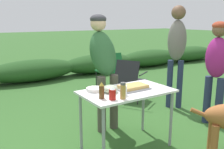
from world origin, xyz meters
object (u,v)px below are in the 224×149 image
(standing_person_in_olive_jacket, at_px, (217,63))
(camp_chair_green_behind_table, at_px, (130,78))
(camp_chair_near_hedge, at_px, (110,68))
(folding_table, at_px, (127,97))
(mixing_bowl, at_px, (110,89))
(paper_cup_stack, at_px, (123,90))
(standing_person_in_dark_puffer, at_px, (103,59))
(ketchup_bottle, at_px, (112,93))
(spice_jar, at_px, (123,91))
(plate_stack, at_px, (95,89))
(standing_person_in_red_jacket, at_px, (177,46))
(food_tray, at_px, (133,87))
(beer_bottle, at_px, (102,91))

(standing_person_in_olive_jacket, relative_size, camp_chair_green_behind_table, 1.86)
(camp_chair_near_hedge, bearing_deg, folding_table, -115.05)
(mixing_bowl, bearing_deg, paper_cup_stack, -67.01)
(standing_person_in_dark_puffer, bearing_deg, ketchup_bottle, -116.15)
(standing_person_in_olive_jacket, bearing_deg, spice_jar, -92.04)
(paper_cup_stack, relative_size, ketchup_bottle, 0.77)
(mixing_bowl, relative_size, camp_chair_near_hedge, 0.22)
(paper_cup_stack, distance_m, standing_person_in_dark_puffer, 0.87)
(standing_person_in_dark_puffer, bearing_deg, camp_chair_green_behind_table, 34.13)
(plate_stack, bearing_deg, camp_chair_green_behind_table, 40.10)
(mixing_bowl, height_order, camp_chair_green_behind_table, camp_chair_green_behind_table)
(paper_cup_stack, distance_m, standing_person_in_red_jacket, 1.95)
(food_tray, distance_m, standing_person_in_red_jacket, 1.70)
(standing_person_in_olive_jacket, height_order, camp_chair_near_hedge, standing_person_in_olive_jacket)
(food_tray, relative_size, plate_stack, 1.93)
(beer_bottle, xyz_separation_m, standing_person_in_olive_jacket, (1.92, -0.04, 0.13))
(folding_table, bearing_deg, standing_person_in_red_jacket, 24.32)
(folding_table, height_order, standing_person_in_red_jacket, standing_person_in_red_jacket)
(standing_person_in_dark_puffer, bearing_deg, folding_table, -97.68)
(beer_bottle, distance_m, ketchup_bottle, 0.12)
(ketchup_bottle, bearing_deg, camp_chair_near_hedge, 58.26)
(beer_bottle, bearing_deg, camp_chair_green_behind_table, 44.83)
(mixing_bowl, height_order, standing_person_in_olive_jacket, standing_person_in_olive_jacket)
(plate_stack, relative_size, standing_person_in_red_jacket, 0.11)
(plate_stack, relative_size, spice_jar, 1.11)
(ketchup_bottle, bearing_deg, mixing_bowl, 63.05)
(folding_table, xyz_separation_m, standing_person_in_dark_puffer, (0.08, 0.68, 0.36))
(standing_person_in_olive_jacket, bearing_deg, camp_chair_green_behind_table, -170.41)
(food_tray, height_order, beer_bottle, beer_bottle)
(paper_cup_stack, height_order, beer_bottle, beer_bottle)
(paper_cup_stack, distance_m, spice_jar, 0.14)
(camp_chair_green_behind_table, relative_size, camp_chair_near_hedge, 1.00)
(spice_jar, xyz_separation_m, standing_person_in_dark_puffer, (0.30, 0.91, 0.20))
(food_tray, xyz_separation_m, plate_stack, (-0.43, 0.20, -0.01))
(standing_person_in_olive_jacket, relative_size, standing_person_in_red_jacket, 0.86)
(paper_cup_stack, xyz_separation_m, standing_person_in_dark_puffer, (0.22, 0.81, 0.23))
(folding_table, relative_size, paper_cup_stack, 9.93)
(standing_person_in_dark_puffer, distance_m, standing_person_in_red_jacket, 1.51)
(mixing_bowl, distance_m, ketchup_bottle, 0.26)
(plate_stack, xyz_separation_m, mixing_bowl, (0.12, -0.15, 0.02))
(mixing_bowl, distance_m, standing_person_in_red_jacket, 1.95)
(paper_cup_stack, xyz_separation_m, camp_chair_green_behind_table, (1.25, 1.53, -0.33))
(spice_jar, height_order, camp_chair_green_behind_table, spice_jar)
(food_tray, distance_m, mixing_bowl, 0.31)
(standing_person_in_olive_jacket, height_order, standing_person_in_red_jacket, standing_person_in_red_jacket)
(food_tray, distance_m, beer_bottle, 0.51)
(spice_jar, bearing_deg, folding_table, 46.28)
(food_tray, height_order, standing_person_in_dark_puffer, standing_person_in_dark_puffer)
(ketchup_bottle, xyz_separation_m, standing_person_in_red_jacket, (1.92, 0.91, 0.32))
(standing_person_in_red_jacket, xyz_separation_m, camp_chair_near_hedge, (-0.29, 1.73, -0.66))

